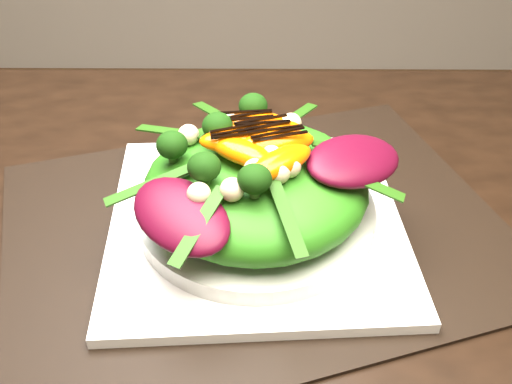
{
  "coord_description": "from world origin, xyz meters",
  "views": [
    {
      "loc": [
        -0.02,
        -0.34,
        1.14
      ],
      "look_at": [
        -0.03,
        0.1,
        0.8
      ],
      "focal_mm": 42.0,
      "sensor_mm": 36.0,
      "label": 1
    }
  ],
  "objects_px": {
    "dining_table": "(284,325)",
    "lettuce_mound": "(256,185)",
    "plate_base": "(256,222)",
    "orange_segment": "(261,132)",
    "salad_bowl": "(256,211)",
    "placemat": "(256,228)"
  },
  "relations": [
    {
      "from": "plate_base",
      "to": "dining_table",
      "type": "bearing_deg",
      "value": -76.07
    },
    {
      "from": "plate_base",
      "to": "orange_segment",
      "type": "bearing_deg",
      "value": 78.22
    },
    {
      "from": "dining_table",
      "to": "lettuce_mound",
      "type": "xyz_separation_m",
      "value": [
        -0.03,
        0.1,
        0.07
      ]
    },
    {
      "from": "placemat",
      "to": "plate_base",
      "type": "xyz_separation_m",
      "value": [
        0.0,
        0.0,
        0.01
      ]
    },
    {
      "from": "lettuce_mound",
      "to": "dining_table",
      "type": "bearing_deg",
      "value": -76.07
    },
    {
      "from": "placemat",
      "to": "orange_segment",
      "type": "height_order",
      "value": "orange_segment"
    },
    {
      "from": "salad_bowl",
      "to": "lettuce_mound",
      "type": "bearing_deg",
      "value": 116.57
    },
    {
      "from": "placemat",
      "to": "salad_bowl",
      "type": "bearing_deg",
      "value": -63.43
    },
    {
      "from": "salad_bowl",
      "to": "orange_segment",
      "type": "bearing_deg",
      "value": 78.22
    },
    {
      "from": "salad_bowl",
      "to": "dining_table",
      "type": "bearing_deg",
      "value": -76.07
    },
    {
      "from": "dining_table",
      "to": "lettuce_mound",
      "type": "relative_size",
      "value": 7.66
    },
    {
      "from": "salad_bowl",
      "to": "lettuce_mound",
      "type": "relative_size",
      "value": 1.08
    },
    {
      "from": "dining_table",
      "to": "plate_base",
      "type": "xyz_separation_m",
      "value": [
        -0.03,
        0.1,
        0.03
      ]
    },
    {
      "from": "dining_table",
      "to": "placemat",
      "type": "relative_size",
      "value": 3.38
    },
    {
      "from": "plate_base",
      "to": "lettuce_mound",
      "type": "xyz_separation_m",
      "value": [
        0.0,
        0.0,
        0.05
      ]
    },
    {
      "from": "plate_base",
      "to": "salad_bowl",
      "type": "distance_m",
      "value": 0.01
    },
    {
      "from": "dining_table",
      "to": "salad_bowl",
      "type": "xyz_separation_m",
      "value": [
        -0.03,
        0.1,
        0.04
      ]
    },
    {
      "from": "placemat",
      "to": "lettuce_mound",
      "type": "xyz_separation_m",
      "value": [
        0.0,
        0.0,
        0.05
      ]
    },
    {
      "from": "dining_table",
      "to": "orange_segment",
      "type": "relative_size",
      "value": 22.97
    },
    {
      "from": "lettuce_mound",
      "to": "salad_bowl",
      "type": "bearing_deg",
      "value": -63.43
    },
    {
      "from": "lettuce_mound",
      "to": "orange_segment",
      "type": "height_order",
      "value": "orange_segment"
    },
    {
      "from": "dining_table",
      "to": "lettuce_mound",
      "type": "distance_m",
      "value": 0.13
    }
  ]
}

